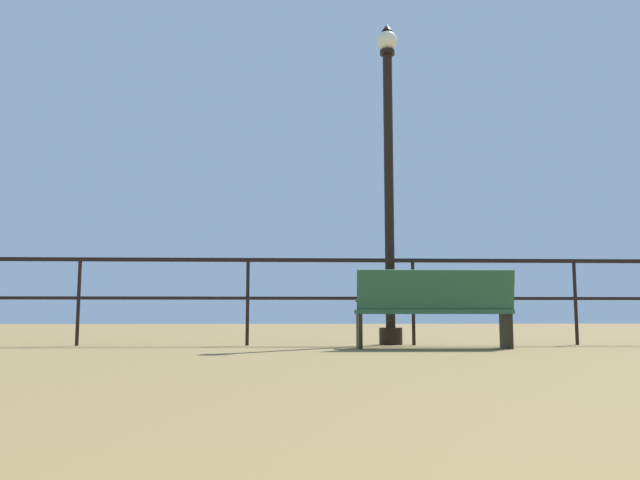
# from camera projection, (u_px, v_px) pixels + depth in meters

# --- Properties ---
(pier_railing) EXTENTS (21.34, 0.05, 1.11)m
(pier_railing) POSITION_uv_depth(u_px,v_px,m) (413.00, 281.00, 8.36)
(pier_railing) COLOR black
(pier_railing) RESTS_ON ground_plane
(bench_near_left) EXTENTS (1.80, 0.61, 0.90)m
(bench_near_left) POSITION_uv_depth(u_px,v_px,m) (434.00, 305.00, 7.42)
(bench_near_left) COLOR #285636
(bench_near_left) RESTS_ON ground_plane
(lamppost_center) EXTENTS (0.30, 0.30, 4.37)m
(lamppost_center) POSITION_uv_depth(u_px,v_px,m) (389.00, 178.00, 8.66)
(lamppost_center) COLOR black
(lamppost_center) RESTS_ON ground_plane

